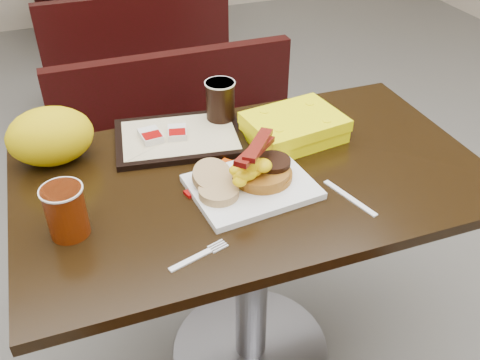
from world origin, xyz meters
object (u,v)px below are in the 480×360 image
object	(u,v)px
bench_near_n	(190,158)
pancake_stack	(262,172)
table_near	(252,275)
hashbrown_sleeve_right	(177,132)
coffee_cup_far	(220,100)
coffee_cup_near	(66,212)
clamshell	(294,127)
paper_bag	(50,136)
bench_far_s	(134,49)
hashbrown_sleeve_left	(151,136)
tray	(180,137)
fork	(190,260)
knife	(350,198)
platter	(252,187)
table_far	(114,8)

from	to	relation	value
bench_near_n	pancake_stack	bearing A→B (deg)	-89.63
table_near	hashbrown_sleeve_right	distance (m)	0.48
table_near	coffee_cup_far	xyz separation A→B (m)	(0.00, 0.28, 0.45)
pancake_stack	hashbrown_sleeve_right	bearing A→B (deg)	118.77
coffee_cup_near	clamshell	bearing A→B (deg)	17.43
table_near	bench_near_n	size ratio (longest dim) A/B	1.20
coffee_cup_far	paper_bag	world-z (taller)	paper_bag
table_near	bench_far_s	xyz separation A→B (m)	(0.00, 1.90, -0.02)
table_near	pancake_stack	xyz separation A→B (m)	(0.00, -0.05, 0.41)
table_near	hashbrown_sleeve_left	bearing A→B (deg)	133.30
bench_far_s	tray	world-z (taller)	tray
fork	knife	world-z (taller)	same
pancake_stack	clamshell	size ratio (longest dim) A/B	0.58
coffee_cup_far	coffee_cup_near	bearing A→B (deg)	-142.99
fork	tray	size ratio (longest dim) A/B	0.40
pancake_stack	paper_bag	size ratio (longest dim) A/B	0.68
platter	paper_bag	world-z (taller)	paper_bag
tray	hashbrown_sleeve_left	world-z (taller)	hashbrown_sleeve_left
bench_near_n	pancake_stack	size ratio (longest dim) A/B	6.64
bench_near_n	paper_bag	xyz separation A→B (m)	(-0.48, -0.47, 0.47)
bench_far_s	paper_bag	xyz separation A→B (m)	(-0.48, -1.67, 0.47)
hashbrown_sleeve_right	paper_bag	xyz separation A→B (m)	(-0.33, 0.01, 0.05)
coffee_cup_near	bench_near_n	bearing A→B (deg)	58.96
coffee_cup_near	coffee_cup_far	distance (m)	0.59
coffee_cup_far	fork	bearing A→B (deg)	-114.50
bench_near_n	hashbrown_sleeve_right	xyz separation A→B (m)	(-0.14, -0.48, 0.42)
platter	tray	xyz separation A→B (m)	(-0.11, 0.29, -0.00)
table_far	coffee_cup_far	xyz separation A→B (m)	(0.00, -2.32, 0.45)
fork	hashbrown_sleeve_right	size ratio (longest dim) A/B	2.03
fork	coffee_cup_near	bearing A→B (deg)	125.04
table_near	paper_bag	distance (m)	0.70
table_near	hashbrown_sleeve_left	distance (m)	0.51
knife	coffee_cup_far	distance (m)	0.49
fork	paper_bag	world-z (taller)	paper_bag
table_near	hashbrown_sleeve_left	xyz separation A→B (m)	(-0.22, 0.23, 0.40)
table_near	fork	xyz separation A→B (m)	(-0.24, -0.25, 0.38)
pancake_stack	knife	size ratio (longest dim) A/B	0.89
platter	tray	world-z (taller)	same
pancake_stack	knife	xyz separation A→B (m)	(0.18, -0.13, -0.03)
bench_far_s	platter	distance (m)	2.00
clamshell	tray	bearing A→B (deg)	153.75
hashbrown_sleeve_left	coffee_cup_far	xyz separation A→B (m)	(0.22, 0.05, 0.05)
pancake_stack	hashbrown_sleeve_left	world-z (taller)	pancake_stack
fork	clamshell	xyz separation A→B (m)	(0.41, 0.38, 0.03)
paper_bag	pancake_stack	bearing A→B (deg)	-30.18
knife	tray	bearing A→B (deg)	-157.75
table_near	bench_near_n	world-z (taller)	table_near
bench_far_s	knife	distance (m)	2.12
paper_bag	clamshell	bearing A→B (deg)	-9.63
coffee_cup_far	clamshell	bearing A→B (deg)	-42.49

